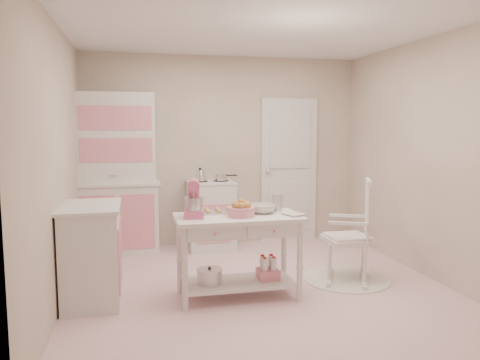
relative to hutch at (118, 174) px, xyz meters
name	(u,v)px	position (x,y,z in m)	size (l,w,h in m)	color
room_shell	(259,126)	(1.43, -1.66, 0.61)	(3.84, 3.84, 2.62)	#D08290
door	(289,170)	(2.38, 0.21, -0.02)	(0.82, 0.05, 2.04)	silver
hutch	(118,174)	(0.00, 0.00, 0.00)	(1.06, 0.50, 2.08)	silver
stove	(211,215)	(1.20, -0.05, -0.58)	(0.62, 0.57, 0.92)	silver
base_cabinet	(92,253)	(-0.20, -1.68, -0.58)	(0.54, 0.84, 0.92)	silver
lace_rug	(346,279)	(2.42, -1.65, -1.03)	(0.92, 0.92, 0.01)	white
rocking_chair	(348,230)	(2.42, -1.65, -0.49)	(0.48, 0.72, 1.10)	silver
work_table	(238,256)	(1.17, -1.89, -0.64)	(1.20, 0.60, 0.80)	silver
stand_mixer	(194,199)	(0.75, -1.87, -0.07)	(0.20, 0.28, 0.34)	#DA5C8A
cookie_tray	(219,212)	(1.02, -1.71, -0.23)	(0.34, 0.24, 0.02)	silver
bread_basket	(241,212)	(1.19, -1.94, -0.19)	(0.25, 0.25, 0.09)	pink
mixing_bowl	(262,209)	(1.43, -1.81, -0.20)	(0.27, 0.27, 0.08)	beige
metal_pitcher	(277,202)	(1.61, -1.73, -0.16)	(0.10, 0.10, 0.17)	silver
recipe_book	(287,215)	(1.62, -2.01, -0.23)	(0.15, 0.21, 0.02)	beige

